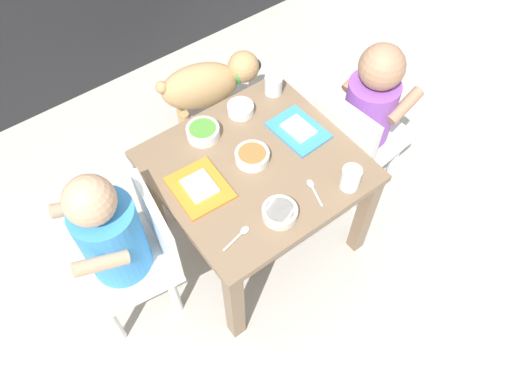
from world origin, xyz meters
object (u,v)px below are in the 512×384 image
seated_child_left (115,237)px  cereal_bowl_left_side (280,212)px  veggie_bowl_near (241,109)px  spoon_by_right_tray (314,190)px  dog (208,84)px  cereal_bowl_right_side (203,132)px  seated_child_right (368,108)px  food_tray_right (298,130)px  dining_table (256,178)px  food_tray_left (200,187)px  veggie_bowl_far (252,156)px  spoon_by_left_tray (239,236)px  water_cup_left (350,179)px  water_cup_right (273,86)px

seated_child_left → cereal_bowl_left_side: bearing=-29.5°
veggie_bowl_near → spoon_by_right_tray: 0.38m
dog → cereal_bowl_right_side: bearing=-123.3°
seated_child_right → food_tray_right: (-0.27, 0.04, 0.03)m
dog → veggie_bowl_near: bearing=-104.5°
dining_table → veggie_bowl_near: (0.09, 0.20, 0.09)m
seated_child_right → food_tray_left: 0.64m
seated_child_left → veggie_bowl_far: 0.46m
dog → cereal_bowl_left_side: cereal_bowl_left_side is taller
veggie_bowl_near → spoon_by_left_tray: size_ratio=0.85×
dining_table → water_cup_left: 0.30m
dog → cereal_bowl_right_side: size_ratio=4.02×
food_tray_right → water_cup_left: size_ratio=2.51×
cereal_bowl_right_side → veggie_bowl_far: 0.18m
dog → food_tray_right: (0.01, -0.53, 0.21)m
water_cup_left → veggie_bowl_far: bearing=124.3°
dining_table → seated_child_right: 0.46m
water_cup_right → dog: bearing=98.0°
food_tray_left → spoon_by_left_tray: 0.20m
cereal_bowl_left_side → spoon_by_right_tray: size_ratio=1.02×
seated_child_right → food_tray_right: 0.28m
water_cup_left → veggie_bowl_near: bearing=100.9°
water_cup_right → veggie_bowl_far: size_ratio=0.59×
cereal_bowl_right_side → veggie_bowl_near: (0.15, 0.01, -0.00)m
cereal_bowl_left_side → food_tray_right: bearing=41.1°
water_cup_right → veggie_bowl_near: bearing=-175.5°
seated_child_left → cereal_bowl_left_side: 0.46m
water_cup_right → spoon_by_left_tray: 0.57m
water_cup_left → dog: bearing=89.2°
veggie_bowl_far → cereal_bowl_right_side: bearing=111.7°
food_tray_left → spoon_by_right_tray: food_tray_left is taller
cereal_bowl_left_side → veggie_bowl_near: size_ratio=1.18×
food_tray_left → spoon_by_left_tray: size_ratio=1.82×
veggie_bowl_far → spoon_by_right_tray: veggie_bowl_far is taller
cereal_bowl_right_side → seated_child_left: bearing=-159.3°
seated_child_right → spoon_by_right_tray: 0.41m
water_cup_left → veggie_bowl_far: (-0.17, 0.25, -0.01)m
cereal_bowl_left_side → spoon_by_left_tray: cereal_bowl_left_side is taller
cereal_bowl_left_side → seated_child_right: bearing=18.3°
dining_table → spoon_by_right_tray: 0.21m
water_cup_left → spoon_by_left_tray: (-0.36, 0.05, -0.03)m
dining_table → cereal_bowl_left_side: 0.21m
dining_table → cereal_bowl_right_side: size_ratio=5.70×
food_tray_left → food_tray_right: size_ratio=0.98×
dining_table → cereal_bowl_left_side: (-0.06, -0.19, 0.09)m
food_tray_right → cereal_bowl_right_side: size_ratio=1.78×
dog → spoon_by_left_tray: 0.84m
dog → veggie_bowl_far: 0.61m
food_tray_left → veggie_bowl_far: veggie_bowl_far is taller
seated_child_left → food_tray_left: (0.27, -0.01, 0.03)m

